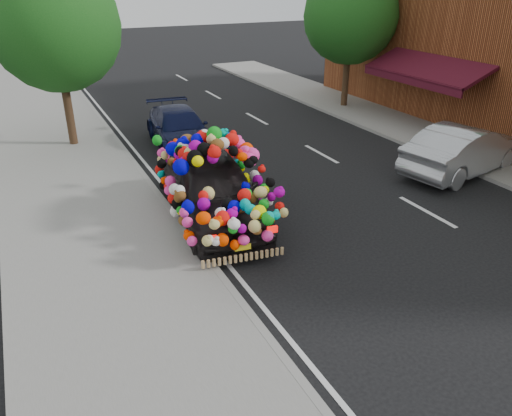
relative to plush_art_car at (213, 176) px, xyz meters
The scene contains 10 objects.
ground 2.73m from the plush_art_car, 53.92° to the right, with size 100.00×100.00×0.00m, color black.
sidewalk 3.65m from the plush_art_car, 144.91° to the right, with size 4.00×60.00×0.12m, color gray.
kerb 2.45m from the plush_art_car, 114.10° to the right, with size 0.15×60.00×0.13m, color gray.
footpath_far 9.77m from the plush_art_car, ahead, with size 3.00×40.00×0.12m, color gray.
lane_markings 5.56m from the plush_art_car, 21.56° to the right, with size 6.00×50.00×0.01m, color silver, non-canonical shape.
tree_near_sidewalk 8.36m from the plush_art_car, 107.35° to the left, with size 4.20×4.20×6.13m.
tree_far_b 12.68m from the plush_art_car, 40.24° to the left, with size 4.00×4.00×5.90m.
plush_art_car is the anchor object (origin of this frame).
navy_sedan 6.00m from the plush_art_car, 79.99° to the left, with size 1.81×4.45×1.29m, color black.
silver_hatchback 7.98m from the plush_art_car, ahead, with size 1.56×4.48×1.48m, color #A6A9AD.
Camera 1 is at (-5.38, -8.45, 5.57)m, focal length 35.00 mm.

